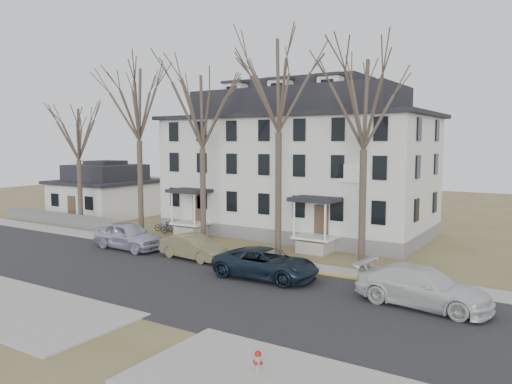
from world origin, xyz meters
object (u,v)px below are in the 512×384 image
Objects in this scene: small_house at (106,193)px; car_tan at (193,248)px; car_navy at (266,264)px; bicycle_right at (170,229)px; boarding_house at (297,165)px; tree_far_left at (138,99)px; car_white at (422,288)px; bicycle_left at (163,227)px; tree_center at (279,78)px; tree_mid_right at (365,98)px; tree_bungalow at (78,131)px; fire_hydrant at (258,362)px; tree_mid_left at (202,106)px; car_silver at (129,236)px.

small_house reaches higher than car_tan.
car_navy is 14.62m from bicycle_right.
tree_far_left is (-9.00, -8.15, 4.96)m from boarding_house.
tree_far_left is (11.00, -6.20, 8.09)m from small_house.
car_white is 3.44× the size of bicycle_left.
tree_center reaches higher than tree_far_left.
tree_mid_right is 24.54m from tree_bungalow.
tree_mid_left is at bearing 133.36° from fire_hydrant.
car_silver is (-9.40, -3.74, -10.18)m from tree_center.
small_house is 9.43m from tree_bungalow.
bicycle_right is at bearing 57.80° from tree_far_left.
boarding_house is 20.34m from small_house.
tree_center is 2.60× the size of car_navy.
tree_mid_right is 13.41m from car_tan.
car_tan is 0.80× the size of car_navy.
small_house is 36.83m from fire_hydrant.
boarding_house reaches higher than car_silver.
tree_center is 15.33m from car_white.
bicycle_right is (12.17, -4.34, -1.79)m from small_house.
car_silver is 5.79m from bicycle_right.
tree_center reaches higher than boarding_house.
tree_mid_left reaches higher than small_house.
car_silver reaches higher than car_tan.
bicycle_left is at bearing 172.39° from tree_mid_right.
tree_mid_left reaches higher than car_white.
tree_far_left is 2.43× the size of car_navy.
tree_center reaches higher than bicycle_right.
tree_center is at bearing -69.80° from boarding_house.
car_white is (29.20, -5.11, -7.27)m from tree_bungalow.
boarding_house is at bearing 19.12° from car_navy.
bicycle_left is at bearing -19.25° from small_house.
tree_mid_right is 11.17m from car_white.
tree_far_left is 17.52m from tree_mid_right.
bicycle_left is at bearing 49.55° from bicycle_right.
tree_bungalow is at bearing 71.26° from car_silver.
tree_center is at bearing -116.69° from bicycle_right.
boarding_house is at bearing 110.20° from tree_center.
tree_bungalow is at bearing 100.76° from bicycle_left.
car_silver is at bearing -36.15° from small_house.
fire_hydrant is (16.93, -10.59, -0.53)m from car_silver.
small_house reaches higher than fire_hydrant.
bicycle_right is (-16.33, 1.86, -9.14)m from tree_mid_right.
tree_far_left is at bearing 70.96° from car_tan.
tree_mid_right reaches higher than car_white.
small_house is 1.54× the size of car_navy.
tree_mid_left is (6.00, 0.00, -0.74)m from tree_far_left.
tree_mid_left is at bearing 0.00° from tree_far_left.
small_house is at bearing 53.39° from bicycle_right.
boarding_house is 25.32m from fire_hydrant.
small_house reaches higher than car_navy.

